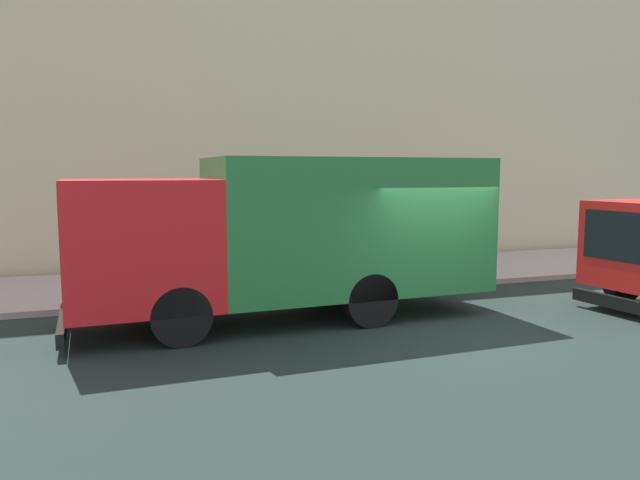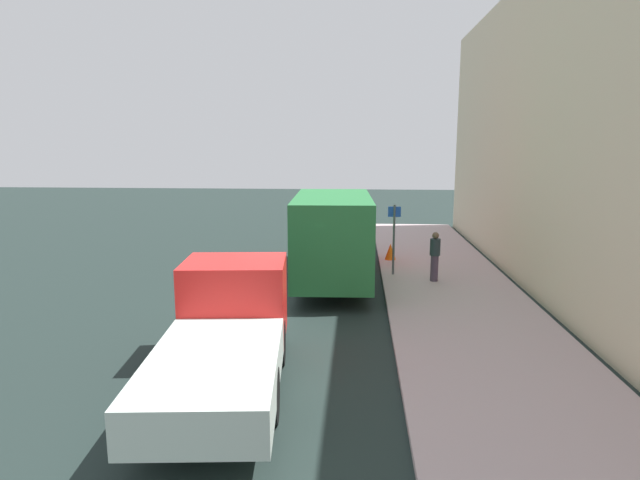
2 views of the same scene
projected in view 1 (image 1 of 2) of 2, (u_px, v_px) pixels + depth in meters
ground at (444, 324)px, 11.01m from camera, size 80.00×80.00×0.00m
sidewalk at (343, 275)px, 15.83m from camera, size 4.29×30.00×0.13m
building_facade at (311, 94)px, 17.75m from camera, size 0.50×30.00×10.14m
large_utility_truck at (292, 231)px, 11.21m from camera, size 2.66×7.91×3.04m
pedestrian_walking at (266, 245)px, 14.61m from camera, size 0.48×0.48×1.66m
traffic_cone_orange at (127, 285)px, 12.42m from camera, size 0.44×0.44×0.63m
street_sign_post at (243, 227)px, 13.04m from camera, size 0.44×0.08×2.47m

